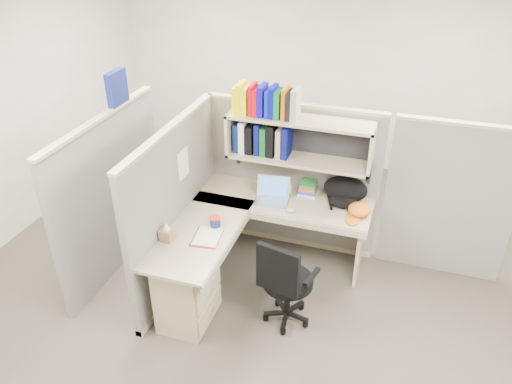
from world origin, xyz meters
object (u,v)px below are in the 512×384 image
(laptop, at_px, (272,192))
(task_chair, at_px, (285,294))
(snack_canister, at_px, (215,221))
(backpack, at_px, (344,192))
(desk, at_px, (215,266))

(laptop, bearing_deg, task_chair, -72.94)
(laptop, xyz_separation_m, task_chair, (0.38, -0.82, -0.52))
(laptop, distance_m, snack_canister, 0.68)
(laptop, xyz_separation_m, backpack, (0.68, 0.20, 0.01))
(laptop, distance_m, backpack, 0.71)
(backpack, xyz_separation_m, snack_canister, (-1.05, -0.77, -0.08))
(backpack, bearing_deg, laptop, -164.24)
(backpack, relative_size, task_chair, 0.47)
(laptop, height_order, task_chair, laptop)
(task_chair, bearing_deg, backpack, 73.45)
(laptop, bearing_deg, snack_canister, -130.67)
(laptop, distance_m, task_chair, 1.04)
(backpack, relative_size, snack_canister, 4.24)
(desk, relative_size, backpack, 4.03)
(desk, distance_m, snack_canister, 0.41)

